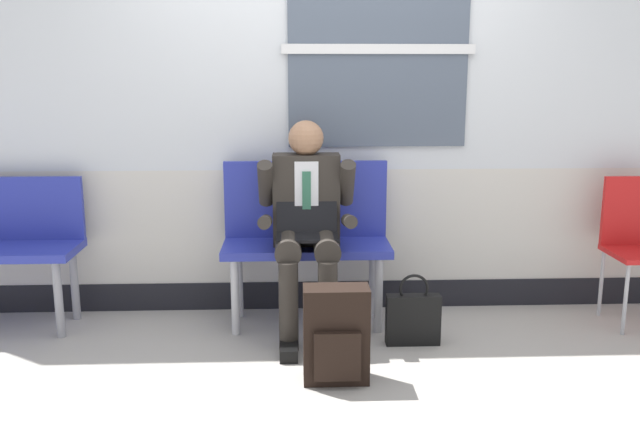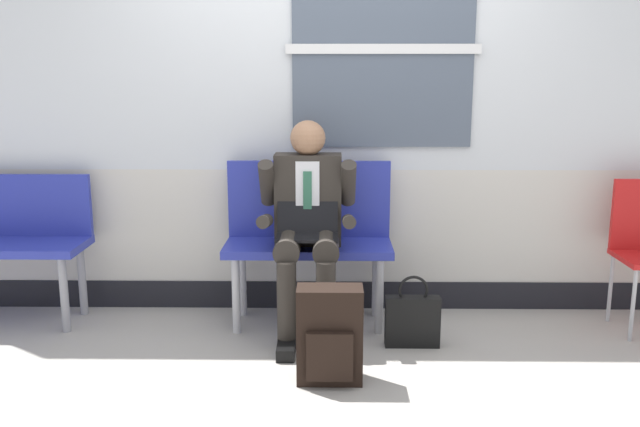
{
  "view_description": "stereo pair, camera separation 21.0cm",
  "coord_description": "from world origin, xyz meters",
  "px_view_note": "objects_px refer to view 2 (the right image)",
  "views": [
    {
      "loc": [
        -0.23,
        -3.72,
        1.56
      ],
      "look_at": [
        -0.07,
        0.07,
        0.75
      ],
      "focal_mm": 37.81,
      "sensor_mm": 36.0,
      "label": 1
    },
    {
      "loc": [
        -0.02,
        -3.72,
        1.56
      ],
      "look_at": [
        -0.07,
        0.07,
        0.75
      ],
      "focal_mm": 37.81,
      "sensor_mm": 36.0,
      "label": 2
    }
  ],
  "objects_px": {
    "bench_with_person": "(309,230)",
    "backpack": "(330,336)",
    "handbag": "(412,320)",
    "person_seated": "(307,222)"
  },
  "relations": [
    {
      "from": "bench_with_person",
      "to": "backpack",
      "type": "distance_m",
      "value": 0.95
    },
    {
      "from": "bench_with_person",
      "to": "handbag",
      "type": "height_order",
      "value": "bench_with_person"
    },
    {
      "from": "handbag",
      "to": "backpack",
      "type": "bearing_deg",
      "value": -136.13
    },
    {
      "from": "bench_with_person",
      "to": "backpack",
      "type": "height_order",
      "value": "bench_with_person"
    },
    {
      "from": "handbag",
      "to": "person_seated",
      "type": "bearing_deg",
      "value": 160.67
    },
    {
      "from": "bench_with_person",
      "to": "person_seated",
      "type": "bearing_deg",
      "value": -90.0
    },
    {
      "from": "backpack",
      "to": "bench_with_person",
      "type": "bearing_deg",
      "value": 98.57
    },
    {
      "from": "bench_with_person",
      "to": "backpack",
      "type": "relative_size",
      "value": 2.04
    },
    {
      "from": "person_seated",
      "to": "handbag",
      "type": "distance_m",
      "value": 0.83
    },
    {
      "from": "person_seated",
      "to": "handbag",
      "type": "relative_size",
      "value": 3.01
    }
  ]
}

